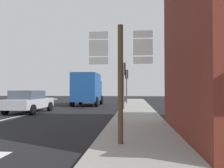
{
  "coord_description": "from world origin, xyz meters",
  "views": [
    {
      "loc": [
        6.56,
        -5.26,
        1.52
      ],
      "look_at": [
        5.1,
        9.8,
        1.9
      ],
      "focal_mm": 36.96,
      "sensor_mm": 36.0,
      "label": 1
    }
  ],
  "objects_px": {
    "route_sign_post": "(120,75)",
    "traffic_light_near_right": "(124,75)",
    "sedan_far": "(29,101)",
    "delivery_truck": "(87,88)",
    "traffic_light_far_right": "(127,79)"
  },
  "relations": [
    {
      "from": "route_sign_post",
      "to": "traffic_light_near_right",
      "type": "distance_m",
      "value": 10.78
    },
    {
      "from": "sedan_far",
      "to": "traffic_light_near_right",
      "type": "relative_size",
      "value": 1.21
    },
    {
      "from": "delivery_truck",
      "to": "traffic_light_near_right",
      "type": "height_order",
      "value": "traffic_light_near_right"
    },
    {
      "from": "route_sign_post",
      "to": "traffic_light_near_right",
      "type": "xyz_separation_m",
      "value": [
        -0.42,
        10.75,
        0.67
      ]
    },
    {
      "from": "route_sign_post",
      "to": "traffic_light_near_right",
      "type": "height_order",
      "value": "traffic_light_near_right"
    },
    {
      "from": "delivery_truck",
      "to": "route_sign_post",
      "type": "height_order",
      "value": "route_sign_post"
    },
    {
      "from": "route_sign_post",
      "to": "traffic_light_far_right",
      "type": "relative_size",
      "value": 0.9
    },
    {
      "from": "traffic_light_near_right",
      "to": "traffic_light_far_right",
      "type": "bearing_deg",
      "value": 90.0
    },
    {
      "from": "sedan_far",
      "to": "traffic_light_near_right",
      "type": "bearing_deg",
      "value": 18.35
    },
    {
      "from": "sedan_far",
      "to": "route_sign_post",
      "type": "distance_m",
      "value": 10.98
    },
    {
      "from": "delivery_truck",
      "to": "sedan_far",
      "type": "bearing_deg",
      "value": -109.01
    },
    {
      "from": "sedan_far",
      "to": "traffic_light_far_right",
      "type": "relative_size",
      "value": 1.19
    },
    {
      "from": "sedan_far",
      "to": "delivery_truck",
      "type": "distance_m",
      "value": 7.62
    },
    {
      "from": "delivery_truck",
      "to": "traffic_light_far_right",
      "type": "bearing_deg",
      "value": 24.28
    },
    {
      "from": "delivery_truck",
      "to": "route_sign_post",
      "type": "relative_size",
      "value": 1.57
    }
  ]
}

